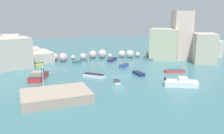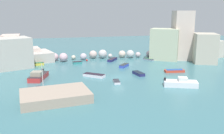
{
  "view_description": "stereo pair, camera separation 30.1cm",
  "coord_description": "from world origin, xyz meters",
  "px_view_note": "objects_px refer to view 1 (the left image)",
  "views": [
    {
      "loc": [
        -13.32,
        -45.24,
        12.86
      ],
      "look_at": [
        0.0,
        4.98,
        1.0
      ],
      "focal_mm": 38.85,
      "sensor_mm": 36.0,
      "label": 1
    },
    {
      "loc": [
        -13.03,
        -45.31,
        12.86
      ],
      "look_at": [
        0.0,
        4.98,
        1.0
      ],
      "focal_mm": 38.85,
      "sensor_mm": 36.0,
      "label": 2
    }
  ],
  "objects_px": {
    "moored_boat_8": "(37,64)",
    "moored_boat_7": "(124,66)",
    "stone_dock": "(56,96)",
    "moored_boat_2": "(181,83)",
    "moored_boat_6": "(148,59)",
    "moored_boat_1": "(44,92)",
    "moored_boat_11": "(117,82)",
    "moored_boat_0": "(94,75)",
    "moored_boat_3": "(77,63)",
    "channel_buoy": "(87,60)",
    "moored_boat_9": "(112,60)",
    "moored_boat_10": "(174,71)",
    "moored_boat_5": "(139,73)",
    "moored_boat_4": "(38,76)"
  },
  "relations": [
    {
      "from": "moored_boat_8",
      "to": "moored_boat_7",
      "type": "bearing_deg",
      "value": -24.76
    },
    {
      "from": "stone_dock",
      "to": "moored_boat_2",
      "type": "relative_size",
      "value": 1.6
    },
    {
      "from": "moored_boat_6",
      "to": "moored_boat_8",
      "type": "distance_m",
      "value": 29.22
    },
    {
      "from": "moored_boat_1",
      "to": "moored_boat_11",
      "type": "distance_m",
      "value": 13.38
    },
    {
      "from": "moored_boat_7",
      "to": "moored_boat_0",
      "type": "bearing_deg",
      "value": 170.81
    },
    {
      "from": "moored_boat_7",
      "to": "moored_boat_3",
      "type": "bearing_deg",
      "value": 98.93
    },
    {
      "from": "stone_dock",
      "to": "moored_boat_11",
      "type": "height_order",
      "value": "stone_dock"
    },
    {
      "from": "moored_boat_2",
      "to": "channel_buoy",
      "type": "bearing_deg",
      "value": 137.98
    },
    {
      "from": "moored_boat_11",
      "to": "moored_boat_6",
      "type": "bearing_deg",
      "value": 149.59
    },
    {
      "from": "moored_boat_2",
      "to": "moored_boat_8",
      "type": "bearing_deg",
      "value": 158.38
    },
    {
      "from": "channel_buoy",
      "to": "moored_boat_8",
      "type": "height_order",
      "value": "moored_boat_8"
    },
    {
      "from": "moored_boat_11",
      "to": "moored_boat_9",
      "type": "bearing_deg",
      "value": 174.38
    },
    {
      "from": "moored_boat_10",
      "to": "moored_boat_5",
      "type": "bearing_deg",
      "value": -169.22
    },
    {
      "from": "stone_dock",
      "to": "moored_boat_6",
      "type": "relative_size",
      "value": 3.05
    },
    {
      "from": "moored_boat_5",
      "to": "moored_boat_0",
      "type": "bearing_deg",
      "value": 76.21
    },
    {
      "from": "channel_buoy",
      "to": "moored_boat_6",
      "type": "distance_m",
      "value": 16.86
    },
    {
      "from": "moored_boat_2",
      "to": "stone_dock",
      "type": "bearing_deg",
      "value": -153.69
    },
    {
      "from": "channel_buoy",
      "to": "moored_boat_11",
      "type": "xyz_separation_m",
      "value": [
        2.24,
        -21.45,
        -0.02
      ]
    },
    {
      "from": "moored_boat_2",
      "to": "moored_boat_3",
      "type": "height_order",
      "value": "moored_boat_2"
    },
    {
      "from": "moored_boat_7",
      "to": "moored_boat_8",
      "type": "xyz_separation_m",
      "value": [
        -20.09,
        7.11,
        0.01
      ]
    },
    {
      "from": "moored_boat_1",
      "to": "moored_boat_4",
      "type": "bearing_deg",
      "value": 148.23
    },
    {
      "from": "moored_boat_4",
      "to": "moored_boat_9",
      "type": "xyz_separation_m",
      "value": [
        18.65,
        14.23,
        -0.32
      ]
    },
    {
      "from": "channel_buoy",
      "to": "moored_boat_10",
      "type": "distance_m",
      "value": 23.63
    },
    {
      "from": "moored_boat_1",
      "to": "moored_boat_3",
      "type": "xyz_separation_m",
      "value": [
        7.94,
        22.13,
        -0.19
      ]
    },
    {
      "from": "channel_buoy",
      "to": "moored_boat_3",
      "type": "height_order",
      "value": "moored_boat_3"
    },
    {
      "from": "moored_boat_4",
      "to": "moored_boat_10",
      "type": "xyz_separation_m",
      "value": [
        28.57,
        -1.45,
        -0.35
      ]
    },
    {
      "from": "moored_boat_3",
      "to": "moored_boat_7",
      "type": "relative_size",
      "value": 0.75
    },
    {
      "from": "moored_boat_3",
      "to": "moored_boat_11",
      "type": "height_order",
      "value": "moored_boat_3"
    },
    {
      "from": "moored_boat_2",
      "to": "moored_boat_11",
      "type": "xyz_separation_m",
      "value": [
        -10.42,
        4.87,
        -0.35
      ]
    },
    {
      "from": "moored_boat_10",
      "to": "moored_boat_2",
      "type": "bearing_deg",
      "value": -103.94
    },
    {
      "from": "stone_dock",
      "to": "moored_boat_4",
      "type": "bearing_deg",
      "value": 102.92
    },
    {
      "from": "moored_boat_6",
      "to": "moored_boat_8",
      "type": "relative_size",
      "value": 1.02
    },
    {
      "from": "stone_dock",
      "to": "moored_boat_9",
      "type": "height_order",
      "value": "stone_dock"
    },
    {
      "from": "channel_buoy",
      "to": "moored_boat_8",
      "type": "xyz_separation_m",
      "value": [
        -12.55,
        -2.05,
        0.1
      ]
    },
    {
      "from": "channel_buoy",
      "to": "moored_boat_1",
      "type": "height_order",
      "value": "moored_boat_1"
    },
    {
      "from": "moored_boat_4",
      "to": "moored_boat_6",
      "type": "distance_m",
      "value": 31.23
    },
    {
      "from": "moored_boat_2",
      "to": "moored_boat_9",
      "type": "height_order",
      "value": "moored_boat_2"
    },
    {
      "from": "moored_boat_6",
      "to": "moored_boat_3",
      "type": "bearing_deg",
      "value": 60.2
    },
    {
      "from": "channel_buoy",
      "to": "moored_boat_0",
      "type": "bearing_deg",
      "value": -93.51
    },
    {
      "from": "stone_dock",
      "to": "moored_boat_11",
      "type": "distance_m",
      "value": 12.92
    },
    {
      "from": "moored_boat_3",
      "to": "moored_boat_11",
      "type": "xyz_separation_m",
      "value": [
        5.04,
        -18.91,
        -0.04
      ]
    },
    {
      "from": "channel_buoy",
      "to": "moored_boat_11",
      "type": "bearing_deg",
      "value": -84.03
    },
    {
      "from": "moored_boat_5",
      "to": "moored_boat_7",
      "type": "xyz_separation_m",
      "value": [
        -0.73,
        7.83,
        0.04
      ]
    },
    {
      "from": "moored_boat_3",
      "to": "moored_boat_4",
      "type": "relative_size",
      "value": 0.38
    },
    {
      "from": "stone_dock",
      "to": "moored_boat_11",
      "type": "xyz_separation_m",
      "value": [
        11.22,
        6.39,
        -0.46
      ]
    },
    {
      "from": "moored_boat_9",
      "to": "moored_boat_11",
      "type": "height_order",
      "value": "moored_boat_9"
    },
    {
      "from": "moored_boat_3",
      "to": "moored_boat_5",
      "type": "bearing_deg",
      "value": -59.76
    },
    {
      "from": "moored_boat_6",
      "to": "channel_buoy",
      "type": "bearing_deg",
      "value": 51.55
    },
    {
      "from": "stone_dock",
      "to": "moored_boat_7",
      "type": "relative_size",
      "value": 3.06
    },
    {
      "from": "moored_boat_7",
      "to": "moored_boat_9",
      "type": "bearing_deg",
      "value": 46.88
    }
  ]
}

